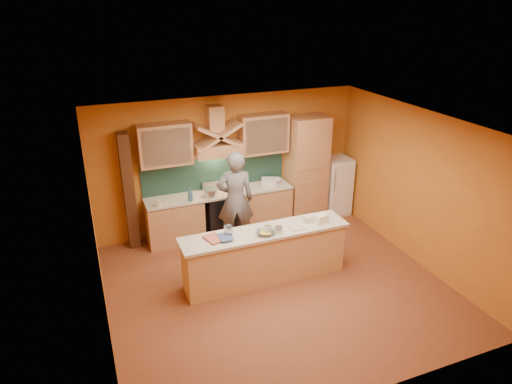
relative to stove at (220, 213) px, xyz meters
name	(u,v)px	position (x,y,z in m)	size (l,w,h in m)	color
floor	(277,286)	(0.30, -2.20, -0.45)	(5.50, 5.00, 0.01)	brown
ceiling	(280,126)	(0.30, -2.20, 2.35)	(5.50, 5.00, 0.01)	white
wall_back	(229,163)	(0.30, 0.30, 0.95)	(5.50, 0.02, 2.80)	#BF6F25
wall_front	(371,303)	(0.30, -4.70, 0.95)	(5.50, 0.02, 2.80)	#BF6F25
wall_left	(97,244)	(-2.45, -2.20, 0.95)	(0.02, 5.00, 2.80)	#BF6F25
wall_right	(419,188)	(3.05, -2.20, 0.95)	(0.02, 5.00, 2.80)	#BF6F25
base_cabinet_left	(175,222)	(-0.95, 0.00, -0.02)	(1.10, 0.60, 0.86)	tan
base_cabinet_right	(263,207)	(0.95, 0.00, -0.02)	(1.10, 0.60, 0.86)	tan
counter_top	(220,193)	(0.00, 0.00, 0.45)	(3.00, 0.62, 0.04)	beige
stove	(220,213)	(0.00, 0.00, 0.00)	(0.60, 0.58, 0.90)	black
backsplash	(215,172)	(0.00, 0.28, 0.80)	(3.00, 0.03, 0.70)	#16322C
range_hood	(217,149)	(0.00, 0.05, 1.37)	(0.92, 0.50, 0.24)	tan
hood_chimney	(215,118)	(0.00, 0.15, 1.95)	(0.30, 0.30, 0.50)	tan
upper_cabinet_left	(165,145)	(-1.00, 0.12, 1.55)	(1.00, 0.35, 0.80)	tan
upper_cabinet_right	(263,134)	(1.00, 0.12, 1.55)	(1.00, 0.35, 0.80)	tan
pantry_column	(306,169)	(1.95, 0.00, 0.70)	(0.80, 0.60, 2.30)	tan
fridge	(335,186)	(2.70, 0.00, 0.20)	(0.58, 0.60, 1.30)	white
trim_column_left	(129,192)	(-1.75, 0.15, 0.70)	(0.20, 0.30, 2.30)	#472816
island_body	(265,257)	(0.20, -1.90, -0.01)	(2.80, 0.55, 0.88)	#DFAC72
island_top	(265,232)	(0.20, -1.90, 0.47)	(2.90, 0.62, 0.05)	beige
person	(235,200)	(0.13, -0.58, 0.52)	(0.71, 0.46, 1.94)	slate
pot_large	(210,193)	(-0.23, -0.12, 0.53)	(0.26, 0.26, 0.16)	#B0B1B7
pot_small	(221,187)	(0.08, 0.15, 0.53)	(0.19, 0.19, 0.15)	silver
soap_bottle_a	(158,203)	(-1.28, -0.23, 0.56)	(0.08, 0.08, 0.17)	beige
soap_bottle_b	(190,195)	(-0.65, -0.19, 0.60)	(0.10, 0.10, 0.26)	#2F5F82
bowl_back	(276,180)	(1.30, 0.11, 0.50)	(0.21, 0.21, 0.07)	silver
dish_rack	(269,181)	(1.10, 0.06, 0.53)	(0.31, 0.24, 0.11)	silver
book_lower	(207,241)	(-0.80, -1.90, 0.51)	(0.25, 0.34, 0.03)	#B2553F
book_upper	(219,238)	(-0.61, -1.92, 0.53)	(0.21, 0.28, 0.02)	#3A5180
jar_large	(228,231)	(-0.42, -1.82, 0.58)	(0.14, 0.14, 0.17)	silver
jar_small	(267,229)	(0.20, -2.00, 0.57)	(0.11, 0.11, 0.14)	white
kitchen_scale	(278,231)	(0.37, -2.06, 0.54)	(0.12, 0.12, 0.10)	silver
mixing_bowl	(265,232)	(0.15, -2.02, 0.53)	(0.29, 0.29, 0.07)	silver
cloth	(297,228)	(0.73, -2.03, 0.50)	(0.23, 0.18, 0.02)	#C5AAA2
grocery_bag_a	(321,218)	(1.21, -1.96, 0.57)	(0.22, 0.17, 0.14)	beige
grocery_bag_b	(309,219)	(1.03, -1.86, 0.55)	(0.17, 0.14, 0.11)	beige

